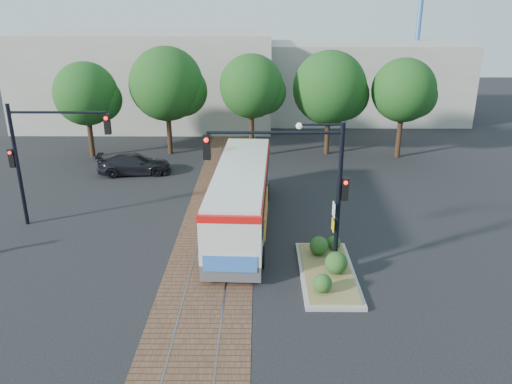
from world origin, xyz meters
TOP-DOWN VIEW (x-y plane):
  - ground at (0.00, 0.00)m, footprint 120.00×120.00m
  - trackbed at (0.00, 4.00)m, footprint 3.60×40.00m
  - tree_row at (1.21, 16.42)m, footprint 26.40×5.60m
  - warehouses at (-0.53, 28.75)m, footprint 40.00×13.00m
  - city_bus at (1.20, 3.79)m, footprint 2.91×11.47m
  - traffic_island at (4.82, -0.90)m, footprint 2.20×5.20m
  - signal_pole_main at (3.86, -0.81)m, footprint 5.49×0.46m
  - signal_pole_left at (-8.37, 4.00)m, footprint 4.99×0.34m
  - parked_car at (-6.01, 12.01)m, footprint 4.84×2.46m

SIDE VIEW (x-z plane):
  - ground at x=0.00m, z-range 0.00..0.00m
  - trackbed at x=0.00m, z-range 0.00..0.02m
  - traffic_island at x=4.82m, z-range -0.24..0.89m
  - parked_car at x=-6.01m, z-range 0.00..1.35m
  - city_bus at x=1.20m, z-range 0.17..3.22m
  - warehouses at x=-0.53m, z-range -0.19..7.81m
  - signal_pole_left at x=-8.37m, z-range 0.86..6.86m
  - signal_pole_main at x=3.86m, z-range 1.16..7.16m
  - tree_row at x=1.21m, z-range 1.01..8.69m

